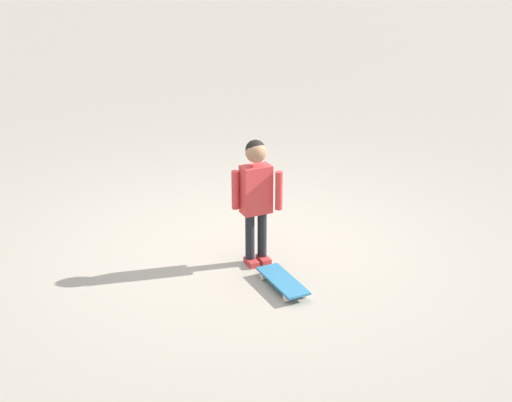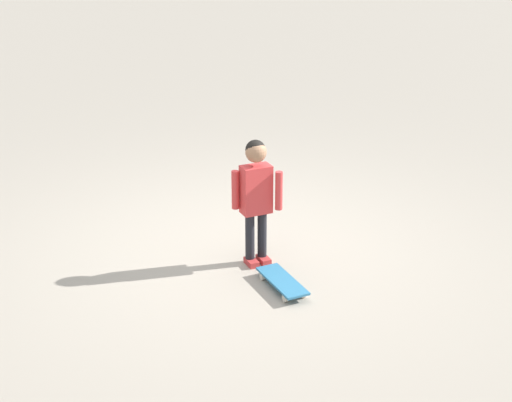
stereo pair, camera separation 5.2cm
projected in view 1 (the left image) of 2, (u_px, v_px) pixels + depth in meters
The scene contains 3 objects.
ground_plane at pixel (241, 247), 6.59m from camera, with size 50.00×50.00×0.00m, color #9E9384.
child_person at pixel (256, 189), 6.07m from camera, with size 0.38×0.20×1.06m.
skateboard at pixel (283, 281), 5.88m from camera, with size 0.26×0.57×0.07m.
Camera 1 is at (-1.82, -5.67, 2.86)m, focal length 53.32 mm.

